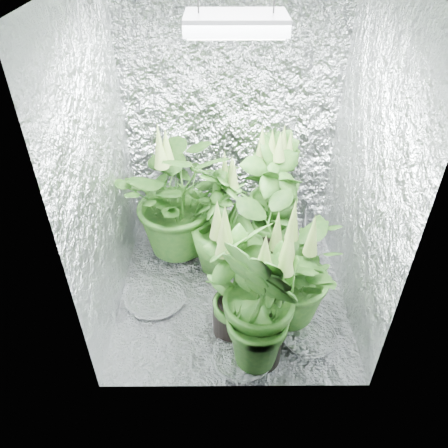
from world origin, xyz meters
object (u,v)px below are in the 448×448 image
plant_c (271,190)px  plant_g (262,303)px  plant_a (180,197)px  plant_d (222,222)px  plant_b (271,204)px  plant_e (288,273)px  circulation_fan (306,231)px  plant_f (236,281)px  grow_lamp (236,23)px

plant_c → plant_g: bearing=-97.5°
plant_a → plant_d: (0.32, -0.21, -0.07)m
plant_b → plant_e: size_ratio=1.15×
plant_d → plant_e: bearing=-51.6°
plant_b → circulation_fan: plant_b is taller
plant_b → plant_g: size_ratio=0.99×
plant_b → plant_e: bearing=-85.8°
plant_b → circulation_fan: size_ratio=3.23×
plant_e → plant_a: bearing=134.9°
plant_b → plant_f: 0.83m
plant_a → plant_c: size_ratio=1.10×
plant_d → plant_g: bearing=-74.8°
grow_lamp → plant_b: bearing=53.9°
circulation_fan → plant_a: bearing=-169.1°
plant_a → plant_d: bearing=-33.7°
plant_b → plant_a: bearing=175.6°
plant_g → plant_c: bearing=82.5°
plant_c → plant_e: bearing=-88.3°
plant_e → plant_g: bearing=-121.4°
grow_lamp → plant_d: (-0.07, 0.24, -1.39)m
plant_a → circulation_fan: 1.07m
grow_lamp → plant_g: size_ratio=0.47×
plant_d → circulation_fan: plant_d is taller
plant_b → plant_g: 1.00m
grow_lamp → circulation_fan: grow_lamp is taller
grow_lamp → plant_c: grow_lamp is taller
plant_f → plant_e: bearing=16.1°
plant_c → plant_e: size_ratio=1.07×
plant_c → circulation_fan: bearing=-24.2°
plant_c → circulation_fan: (0.30, -0.13, -0.31)m
plant_d → plant_g: (0.23, -0.84, 0.06)m
plant_d → plant_f: size_ratio=0.96×
plant_g → grow_lamp: bearing=104.6°
grow_lamp → plant_a: (-0.39, 0.45, -1.32)m
plant_c → plant_e: (0.03, -0.92, -0.02)m
plant_e → grow_lamp: bearing=140.6°
plant_a → plant_e: 1.04m
plant_a → plant_f: 0.93m
plant_g → circulation_fan: (0.46, 1.10, -0.35)m
plant_c → grow_lamp: bearing=-116.3°
plant_d → plant_f: 0.63m
plant_f → plant_b: bearing=70.4°
plant_a → plant_d: 0.39m
plant_c → plant_g: 1.24m
plant_f → plant_c: bearing=73.6°
plant_c → circulation_fan: 0.45m
plant_b → plant_f: bearing=-109.6°
grow_lamp → plant_f: (0.02, -0.38, -1.38)m
plant_g → plant_b: bearing=82.1°
plant_a → plant_g: size_ratio=1.01×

